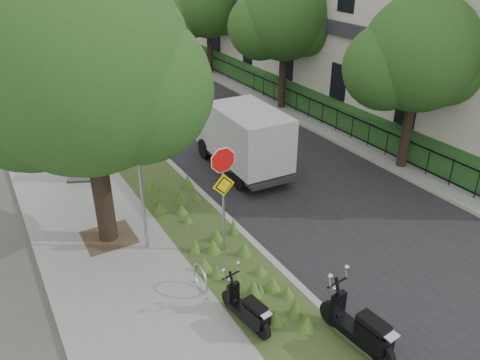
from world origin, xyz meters
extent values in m
plane|color=#4C5147|center=(0.00, 0.00, 0.00)|extent=(120.00, 120.00, 0.00)
cube|color=gray|center=(-4.25, 10.00, 0.06)|extent=(3.50, 60.00, 0.12)
cube|color=#2F491F|center=(-1.50, 10.00, 0.06)|extent=(2.00, 60.00, 0.12)
cube|color=#9E9991|center=(-0.50, 10.00, 0.07)|extent=(0.20, 60.00, 0.13)
cube|color=black|center=(3.00, 10.00, 0.01)|extent=(7.00, 60.00, 0.01)
cube|color=#9E9991|center=(6.50, 10.00, 0.07)|extent=(0.20, 60.00, 0.13)
cube|color=gray|center=(8.20, 10.00, 0.06)|extent=(3.20, 60.00, 0.12)
cylinder|color=black|center=(-4.00, 2.80, 2.36)|extent=(0.52, 0.52, 4.48)
sphere|color=#1E4617|center=(-4.00, 2.80, 5.08)|extent=(5.40, 5.40, 5.40)
sphere|color=#1E4617|center=(-5.21, 3.61, 4.41)|extent=(4.05, 4.05, 4.05)
sphere|color=#1E4617|center=(-2.92, 2.12, 4.54)|extent=(3.78, 3.78, 3.78)
cube|color=#473828|center=(-4.00, 2.80, 0.12)|extent=(1.40, 1.40, 0.01)
cylinder|color=#A5A8AD|center=(-3.20, 1.80, 2.12)|extent=(0.08, 0.08, 4.00)
torus|color=#A5A8AD|center=(-2.70, -0.60, 0.50)|extent=(0.05, 0.77, 0.77)
cube|color=#A5A8AD|center=(-2.70, -0.96, 0.14)|extent=(0.06, 0.06, 0.04)
cube|color=#A5A8AD|center=(-2.70, -0.24, 0.14)|extent=(0.06, 0.06, 0.04)
cylinder|color=#A5A8AD|center=(-1.40, 0.60, 1.62)|extent=(0.07, 0.07, 3.00)
cylinder|color=red|center=(-1.40, 0.57, 2.87)|extent=(0.86, 0.03, 0.86)
cylinder|color=white|center=(-1.40, 0.58, 2.87)|extent=(0.94, 0.02, 0.94)
cube|color=yellow|center=(-1.40, 0.57, 2.17)|extent=(0.64, 0.03, 0.64)
cube|color=black|center=(7.20, 10.00, 1.07)|extent=(0.04, 24.00, 0.04)
cube|color=black|center=(7.20, 10.00, 0.27)|extent=(0.04, 24.00, 0.04)
cylinder|color=black|center=(7.20, 10.00, 0.62)|extent=(0.03, 0.03, 1.00)
cube|color=#163F19|center=(7.90, 10.00, 0.67)|extent=(1.00, 24.00, 1.10)
cube|color=beige|center=(11.50, 10.00, 4.00)|extent=(7.00, 26.00, 8.00)
cube|color=#2D2D33|center=(7.95, 10.00, 4.30)|extent=(0.25, 26.00, 0.60)
cylinder|color=black|center=(7.00, 2.00, 2.02)|extent=(0.36, 0.36, 3.81)
sphere|color=#1E4617|center=(7.00, 2.00, 4.34)|extent=(4.00, 4.00, 4.00)
sphere|color=#1E4617|center=(6.10, 2.60, 3.84)|extent=(3.00, 3.00, 3.00)
sphere|color=#1E4617|center=(7.80, 1.50, 3.94)|extent=(2.80, 2.80, 2.80)
cylinder|color=black|center=(7.00, 10.00, 2.14)|extent=(0.36, 0.36, 4.03)
sphere|color=#1E4617|center=(7.00, 10.00, 4.58)|extent=(4.20, 4.20, 4.20)
sphere|color=#1E4617|center=(6.05, 10.63, 4.06)|extent=(3.15, 3.15, 3.15)
sphere|color=#1E4617|center=(7.84, 9.47, 4.16)|extent=(2.94, 2.94, 2.94)
cylinder|color=black|center=(7.00, 18.00, 1.94)|extent=(0.36, 0.36, 3.64)
sphere|color=#1E4617|center=(7.00, 18.00, 4.15)|extent=(3.80, 3.80, 3.80)
sphere|color=#1E4617|center=(6.14, 18.57, 3.67)|extent=(2.85, 2.85, 2.85)
sphere|color=#1E4617|center=(7.76, 17.52, 3.77)|extent=(2.66, 2.66, 2.66)
cylinder|color=black|center=(-2.38, -1.49, 0.36)|extent=(0.18, 0.49, 0.48)
cylinder|color=black|center=(-2.22, -2.63, 0.36)|extent=(0.18, 0.49, 0.48)
cube|color=black|center=(-2.29, -2.11, 0.38)|extent=(0.46, 1.10, 0.17)
cube|color=black|center=(-2.25, -2.43, 0.60)|extent=(0.41, 0.64, 0.37)
cube|color=black|center=(-2.25, -2.38, 0.84)|extent=(0.35, 0.59, 0.11)
cylinder|color=black|center=(-0.67, -3.06, 0.41)|extent=(0.19, 0.60, 0.58)
cylinder|color=black|center=(-0.53, -4.45, 0.41)|extent=(0.19, 0.60, 0.58)
cube|color=black|center=(-0.59, -3.81, 0.43)|extent=(0.51, 1.33, 0.20)
cube|color=black|center=(-0.55, -4.20, 0.70)|extent=(0.48, 0.77, 0.45)
cube|color=black|center=(-0.56, -4.15, 1.00)|extent=(0.41, 0.71, 0.13)
cube|color=#262628|center=(1.73, 4.92, 0.44)|extent=(1.90, 4.66, 0.16)
cube|color=#B7BABC|center=(1.79, 6.69, 1.18)|extent=(1.82, 1.28, 1.39)
cube|color=silver|center=(1.71, 4.44, 1.53)|extent=(2.02, 3.36, 1.91)
cube|color=#262628|center=(-3.75, 6.94, 0.14)|extent=(1.19, 1.02, 0.04)
cube|color=slate|center=(-3.75, 6.94, 0.79)|extent=(1.04, 0.87, 1.34)
camera|label=1|loc=(-6.35, -8.82, 7.83)|focal=35.00mm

